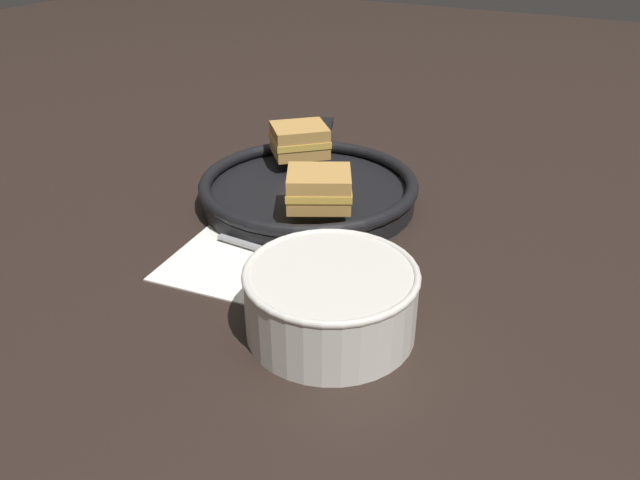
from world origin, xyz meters
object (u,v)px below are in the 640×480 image
Objects in this scene: soup_bowl at (331,297)px; skillet at (309,189)px; sandwich_near_left at (319,188)px; spoon at (285,256)px; sandwich_near_right at (300,140)px.

soup_bowl is 0.41× the size of skillet.
soup_bowl is 1.64× the size of sandwich_near_left.
soup_bowl is at bearing -38.69° from spoon.
sandwich_near_left reaches higher than spoon.
soup_bowl is 1.59× the size of sandwich_near_right.
skillet is (-0.06, 0.16, 0.01)m from spoon.
skillet is 0.10m from sandwich_near_left.
sandwich_near_right is (-0.23, 0.33, 0.02)m from soup_bowl.
skillet is 3.88× the size of sandwich_near_right.
sandwich_near_left is at bearing 121.68° from soup_bowl.
soup_bowl is at bearing -55.44° from sandwich_near_right.
spoon is at bearing -90.29° from sandwich_near_left.
spoon is at bearing -70.57° from skillet.
skillet is at bearing 123.47° from soup_bowl.
sandwich_near_left reaches higher than soup_bowl.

